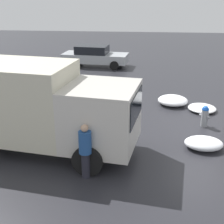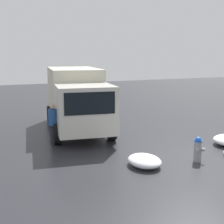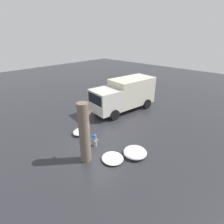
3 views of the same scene
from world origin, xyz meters
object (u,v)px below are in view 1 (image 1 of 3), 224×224
at_px(pedestrian, 85,149).
at_px(parked_car, 94,56).
at_px(delivery_truck, 36,105).
at_px(fire_hydrant, 205,116).

height_order(pedestrian, parked_car, pedestrian).
bearing_deg(parked_car, delivery_truck, 6.14).
bearing_deg(fire_hydrant, pedestrian, 177.59).
bearing_deg(pedestrian, fire_hydrant, 79.13).
bearing_deg(delivery_truck, parked_car, -171.61).
relative_size(fire_hydrant, parked_car, 0.18).
distance_m(delivery_truck, pedestrian, 2.53).
distance_m(fire_hydrant, delivery_truck, 6.40).
xyz_separation_m(delivery_truck, parked_car, (0.02, -12.40, -0.82)).
distance_m(fire_hydrant, pedestrian, 5.62).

